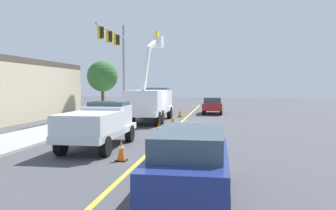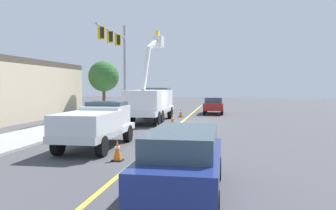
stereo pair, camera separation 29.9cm
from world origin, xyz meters
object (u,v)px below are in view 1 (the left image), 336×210
at_px(traffic_cone_leading, 121,150).
at_px(traffic_signal_mast, 117,51).
at_px(passing_minivan, 213,104).
at_px(traffic_cone_mid_rear, 173,120).
at_px(service_pickup_truck, 99,124).
at_px(traffic_cone_trailing, 180,113).
at_px(utility_bucket_truck, 151,101).
at_px(traffic_cone_mid_front, 159,130).
at_px(trailing_sedan, 190,158).

bearing_deg(traffic_cone_leading, traffic_signal_mast, 22.16).
bearing_deg(traffic_signal_mast, traffic_cone_leading, -157.84).
distance_m(passing_minivan, traffic_signal_mast, 11.11).
distance_m(traffic_cone_leading, traffic_cone_mid_rear, 11.60).
distance_m(traffic_cone_leading, traffic_signal_mast, 19.29).
distance_m(service_pickup_truck, traffic_cone_leading, 3.09).
bearing_deg(service_pickup_truck, traffic_cone_trailing, -2.30).
height_order(traffic_cone_leading, traffic_signal_mast, traffic_signal_mast).
relative_size(passing_minivan, traffic_cone_mid_rear, 5.76).
xyz_separation_m(passing_minivan, traffic_cone_mid_rear, (-11.15, 1.74, -0.55)).
distance_m(utility_bucket_truck, traffic_cone_mid_front, 8.10).
bearing_deg(passing_minivan, traffic_cone_leading, 176.96).
relative_size(utility_bucket_truck, traffic_signal_mast, 0.96).
bearing_deg(traffic_cone_mid_rear, passing_minivan, -8.87).
bearing_deg(traffic_cone_trailing, passing_minivan, -29.65).
xyz_separation_m(passing_minivan, traffic_cone_leading, (-22.73, 1.21, -0.57)).
distance_m(service_pickup_truck, traffic_cone_mid_front, 4.50).
bearing_deg(traffic_signal_mast, passing_minivan, -55.46).
bearing_deg(passing_minivan, traffic_cone_mid_rear, 171.13).
bearing_deg(service_pickup_truck, trailing_sedan, -137.33).
bearing_deg(utility_bucket_truck, trailing_sedan, -160.72).
distance_m(passing_minivan, traffic_cone_trailing, 5.14).
xyz_separation_m(traffic_cone_trailing, traffic_signal_mast, (-1.18, 5.65, 5.57)).
xyz_separation_m(service_pickup_truck, trailing_sedan, (-5.58, -5.15, -0.15)).
distance_m(trailing_sedan, traffic_cone_mid_front, 10.26).
relative_size(trailing_sedan, traffic_cone_trailing, 5.95).
xyz_separation_m(traffic_cone_leading, traffic_signal_mast, (17.11, 6.97, 5.57)).
distance_m(traffic_cone_mid_front, traffic_cone_mid_rear, 5.24).
distance_m(service_pickup_truck, passing_minivan, 20.70).
height_order(service_pickup_truck, traffic_cone_mid_rear, service_pickup_truck).
relative_size(traffic_cone_leading, traffic_cone_mid_front, 1.08).
distance_m(passing_minivan, traffic_cone_mid_front, 16.45).
xyz_separation_m(traffic_cone_mid_rear, traffic_cone_trailing, (6.70, 0.79, -0.01)).
bearing_deg(trailing_sedan, passing_minivan, 4.33).
bearing_deg(utility_bucket_truck, traffic_cone_mid_rear, -135.24).
xyz_separation_m(utility_bucket_truck, traffic_signal_mast, (3.19, 4.13, 4.36)).
xyz_separation_m(traffic_cone_mid_front, traffic_cone_mid_rear, (5.23, 0.32, 0.05)).
height_order(passing_minivan, trailing_sedan, same).
bearing_deg(traffic_cone_mid_rear, trailing_sedan, -166.00).
height_order(utility_bucket_truck, traffic_signal_mast, traffic_signal_mast).
bearing_deg(traffic_cone_leading, utility_bucket_truck, 11.54).
height_order(passing_minivan, traffic_signal_mast, traffic_signal_mast).
distance_m(trailing_sedan, traffic_signal_mast, 23.34).
xyz_separation_m(trailing_sedan, traffic_cone_leading, (3.31, 3.18, -0.57)).
bearing_deg(utility_bucket_truck, service_pickup_truck, -175.69).
xyz_separation_m(trailing_sedan, traffic_cone_trailing, (21.60, 4.50, -0.57)).
bearing_deg(traffic_cone_mid_front, service_pickup_truck, 156.79).
xyz_separation_m(traffic_cone_mid_rear, traffic_signal_mast, (5.52, 6.44, 5.55)).
relative_size(utility_bucket_truck, traffic_cone_mid_front, 10.95).
xyz_separation_m(traffic_cone_mid_front, traffic_signal_mast, (10.75, 6.75, 5.60)).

